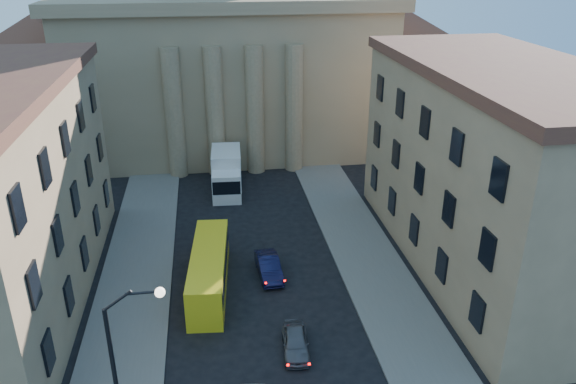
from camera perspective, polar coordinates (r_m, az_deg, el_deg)
name	(u,v)px	position (r m, az deg, el deg)	size (l,w,h in m)	color
sidewalk_left	(128,322)	(37.47, -15.93, -12.60)	(5.00, 60.00, 0.15)	#605D58
sidewalk_right	(389,299)	(38.75, 10.24, -10.65)	(5.00, 60.00, 0.15)	#605D58
church	(227,38)	(68.32, -6.26, 15.30)	(68.02, 28.76, 36.60)	#857052
building_right	(496,168)	(41.95, 20.36, 2.27)	(11.60, 26.60, 14.70)	tan
street_lamp	(125,360)	(26.26, -16.21, -16.11)	(2.62, 0.44, 8.83)	black
car_right_far	(295,342)	(33.69, 0.76, -15.00)	(1.50, 3.72, 1.27)	#525157
car_right_distant	(269,267)	(40.41, -1.96, -7.61)	(1.49, 4.29, 1.41)	black
city_bus	(209,269)	(38.97, -8.02, -7.77)	(3.11, 10.09, 2.80)	yellow
box_truck	(227,173)	(53.99, -6.26, 1.91)	(3.04, 6.99, 3.77)	silver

